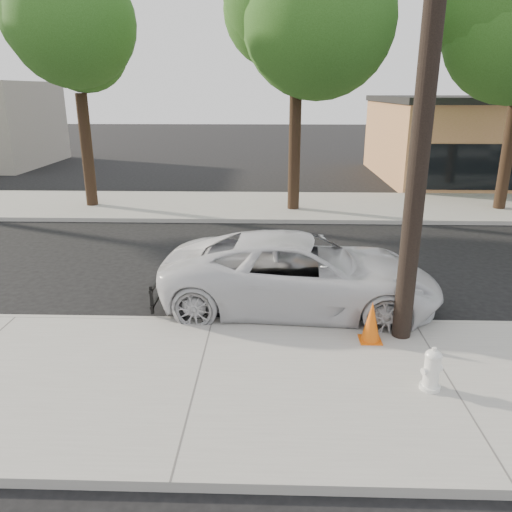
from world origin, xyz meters
The scene contains 10 objects.
ground centered at (0.00, 0.00, 0.00)m, with size 120.00×120.00×0.00m, color black.
near_sidewalk centered at (0.00, -4.30, 0.07)m, with size 90.00×4.40×0.15m, color gray.
far_sidewalk centered at (0.00, 8.50, 0.07)m, with size 90.00×5.00×0.15m, color gray.
curb_near centered at (0.00, -2.10, 0.07)m, with size 90.00×0.12×0.16m, color #9E9B93.
utility_pole centered at (3.60, -2.70, 4.70)m, with size 1.40×0.34×9.00m.
tree_b centered at (-5.81, 8.06, 6.15)m, with size 4.34×4.20×8.45m.
tree_c centered at (2.22, 7.64, 6.91)m, with size 4.96×4.80×9.55m.
police_cruiser centered at (1.78, -1.20, 0.81)m, with size 2.68×5.81×1.61m, color silver.
fire_hydrant centered at (3.61, -4.45, 0.47)m, with size 0.35×0.32×0.66m.
traffic_cone centered at (2.98, -2.92, 0.52)m, with size 0.40×0.40×0.77m.
Camera 1 is at (1.15, -11.15, 4.50)m, focal length 35.00 mm.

